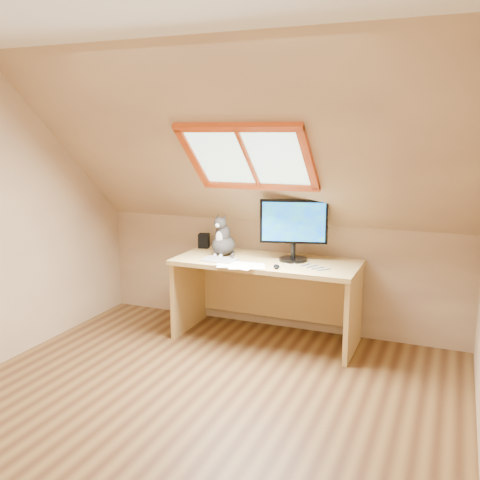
% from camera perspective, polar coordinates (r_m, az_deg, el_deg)
% --- Properties ---
extents(ground, '(3.50, 3.50, 0.00)m').
position_cam_1_polar(ground, '(3.72, -5.31, -17.75)').
color(ground, brown).
rests_on(ground, ground).
extents(room_shell, '(3.52, 3.52, 2.41)m').
position_cam_1_polar(room_shell, '(3.20, -6.55, 4.48)').
color(room_shell, tan).
rests_on(room_shell, ground).
extents(desk, '(1.59, 0.70, 0.73)m').
position_cam_1_polar(desk, '(4.75, 3.09, -4.58)').
color(desk, tan).
rests_on(desk, ground).
extents(monitor, '(0.57, 0.24, 0.53)m').
position_cam_1_polar(monitor, '(4.57, 5.75, 1.51)').
color(monitor, black).
rests_on(monitor, desk).
extents(cat, '(0.24, 0.27, 0.38)m').
position_cam_1_polar(cat, '(4.79, -1.82, -0.03)').
color(cat, '#3A3533').
rests_on(cat, desk).
extents(desk_speaker, '(0.11, 0.11, 0.14)m').
position_cam_1_polar(desk_speaker, '(5.12, -3.88, -0.07)').
color(desk_speaker, black).
rests_on(desk_speaker, desk).
extents(graphics_tablet, '(0.30, 0.22, 0.01)m').
position_cam_1_polar(graphics_tablet, '(4.61, -2.20, -2.13)').
color(graphics_tablet, '#B2B2B7').
rests_on(graphics_tablet, desk).
extents(mouse, '(0.08, 0.10, 0.03)m').
position_cam_1_polar(mouse, '(4.36, 3.90, -2.83)').
color(mouse, black).
rests_on(mouse, desk).
extents(papers, '(0.35, 0.30, 0.01)m').
position_cam_1_polar(papers, '(4.45, -0.17, -2.66)').
color(papers, white).
rests_on(papers, desk).
extents(cables, '(0.51, 0.26, 0.01)m').
position_cam_1_polar(cables, '(4.42, 6.73, -2.83)').
color(cables, silver).
rests_on(cables, desk).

